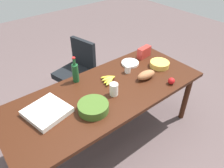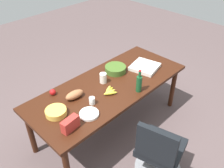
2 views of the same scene
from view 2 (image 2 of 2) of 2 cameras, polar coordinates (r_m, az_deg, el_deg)
ground_plane at (r=3.64m, az=-0.50°, el=-9.81°), size 10.00×10.00×0.00m
conference_table at (r=3.19m, az=-0.56°, el=-1.25°), size 2.23×0.93×0.75m
office_chair at (r=2.90m, az=11.04°, el=-16.12°), size 0.58×0.58×0.88m
chip_bag_red at (r=2.53m, az=-9.88°, el=-9.38°), size 0.21×0.10×0.14m
apple_red at (r=3.05m, az=-13.91°, el=-1.88°), size 0.09×0.09×0.08m
wine_bottle at (r=2.99m, az=6.44°, el=0.18°), size 0.09×0.09×0.31m
pizza_box at (r=3.51m, az=7.79°, el=4.07°), size 0.43×0.43×0.05m
bread_loaf at (r=2.93m, az=-8.89°, el=-2.55°), size 0.25×0.13×0.10m
paper_plate_stack at (r=2.70m, az=-5.44°, el=-7.07°), size 0.28×0.28×0.03m
banana_bunch at (r=2.99m, az=-0.63°, el=-1.76°), size 0.20×0.19×0.04m
mayo_jar at (r=3.16m, az=-2.12°, el=1.42°), size 0.11×0.11×0.14m
chip_bowl at (r=2.76m, az=-13.15°, el=-6.47°), size 0.24×0.24×0.07m
paper_cup at (r=2.83m, az=-4.77°, el=-3.98°), size 0.09×0.09×0.09m
salad_bowl at (r=3.39m, az=0.83°, el=3.57°), size 0.33×0.33×0.09m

